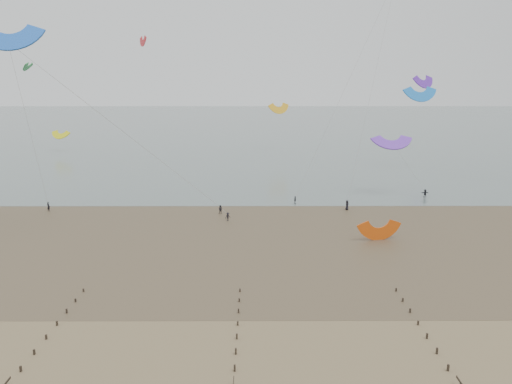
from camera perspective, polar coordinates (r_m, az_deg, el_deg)
ground at (r=48.20m, az=-7.25°, el=-17.20°), size 500.00×500.00×0.00m
sea_and_shore at (r=80.01m, az=-7.20°, el=-4.52°), size 500.00×665.00×0.03m
kitesurfer_lead at (r=98.34m, az=-22.63°, el=-1.56°), size 0.74×0.64×1.72m
kitesurfers at (r=94.55m, az=6.69°, el=-1.18°), size 136.69×17.42×1.85m
grounded_kite at (r=77.81m, az=13.83°, el=-5.34°), size 6.59×5.59×3.20m
kites_airborne at (r=131.81m, az=0.11°, el=11.64°), size 236.12×124.53×42.50m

